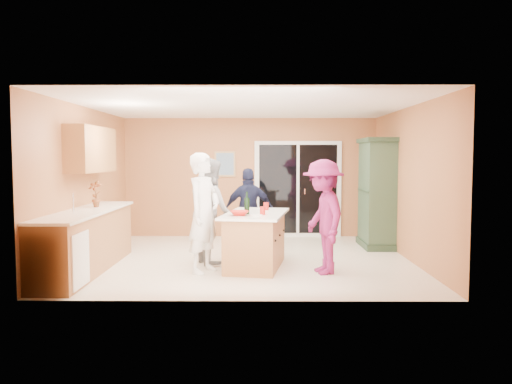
{
  "coord_description": "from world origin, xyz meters",
  "views": [
    {
      "loc": [
        0.22,
        -8.46,
        1.75
      ],
      "look_at": [
        0.15,
        0.1,
        1.15
      ],
      "focal_mm": 35.0,
      "sensor_mm": 36.0,
      "label": 1
    }
  ],
  "objects_px": {
    "green_hutch": "(377,194)",
    "woman_magenta": "(323,217)",
    "kitchen_island": "(256,242)",
    "woman_white": "(204,213)",
    "woman_grey": "(211,210)",
    "woman_navy": "(249,211)"
  },
  "relations": [
    {
      "from": "woman_white",
      "to": "green_hutch",
      "type": "bearing_deg",
      "value": -29.15
    },
    {
      "from": "kitchen_island",
      "to": "woman_white",
      "type": "xyz_separation_m",
      "value": [
        -0.78,
        -0.36,
        0.5
      ]
    },
    {
      "from": "kitchen_island",
      "to": "woman_magenta",
      "type": "height_order",
      "value": "woman_magenta"
    },
    {
      "from": "woman_magenta",
      "to": "green_hutch",
      "type": "bearing_deg",
      "value": 137.92
    },
    {
      "from": "kitchen_island",
      "to": "woman_white",
      "type": "relative_size",
      "value": 0.98
    },
    {
      "from": "woman_navy",
      "to": "kitchen_island",
      "type": "bearing_deg",
      "value": 91.33
    },
    {
      "from": "woman_white",
      "to": "woman_grey",
      "type": "xyz_separation_m",
      "value": [
        0.04,
        0.7,
        -0.04
      ]
    },
    {
      "from": "woman_grey",
      "to": "woman_magenta",
      "type": "bearing_deg",
      "value": -137.02
    },
    {
      "from": "woman_white",
      "to": "woman_magenta",
      "type": "bearing_deg",
      "value": -65.61
    },
    {
      "from": "woman_white",
      "to": "woman_navy",
      "type": "distance_m",
      "value": 1.69
    },
    {
      "from": "kitchen_island",
      "to": "woman_navy",
      "type": "distance_m",
      "value": 1.26
    },
    {
      "from": "woman_navy",
      "to": "woman_magenta",
      "type": "distance_m",
      "value": 1.98
    },
    {
      "from": "green_hutch",
      "to": "woman_magenta",
      "type": "distance_m",
      "value": 2.59
    },
    {
      "from": "woman_white",
      "to": "woman_grey",
      "type": "relative_size",
      "value": 1.04
    },
    {
      "from": "green_hutch",
      "to": "woman_navy",
      "type": "bearing_deg",
      "value": -165.91
    },
    {
      "from": "woman_white",
      "to": "woman_navy",
      "type": "xyz_separation_m",
      "value": [
        0.65,
        1.56,
        -0.13
      ]
    },
    {
      "from": "woman_magenta",
      "to": "woman_grey",
      "type": "bearing_deg",
      "value": -124.53
    },
    {
      "from": "woman_grey",
      "to": "green_hutch",
      "type": "bearing_deg",
      "value": -88.37
    },
    {
      "from": "woman_white",
      "to": "woman_grey",
      "type": "distance_m",
      "value": 0.7
    },
    {
      "from": "kitchen_island",
      "to": "woman_white",
      "type": "distance_m",
      "value": 0.99
    },
    {
      "from": "kitchen_island",
      "to": "woman_navy",
      "type": "height_order",
      "value": "woman_navy"
    },
    {
      "from": "green_hutch",
      "to": "woman_magenta",
      "type": "bearing_deg",
      "value": -120.65
    }
  ]
}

